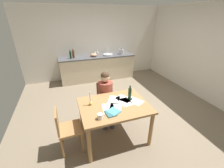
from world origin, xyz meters
name	(u,v)px	position (x,y,z in m)	size (l,w,h in m)	color
ground_plane	(119,111)	(0.00, 0.00, -0.02)	(5.20, 5.20, 0.04)	#7A6B56
wall_back	(95,43)	(0.00, 2.60, 1.30)	(5.20, 0.12, 2.60)	silver
wall_right	(208,53)	(2.60, 0.00, 1.30)	(0.12, 5.20, 2.60)	silver
kitchen_counter	(98,68)	(0.00, 2.24, 0.45)	(2.74, 0.64, 0.90)	beige
dining_table	(114,110)	(-0.45, -0.82, 0.66)	(1.26, 0.96, 0.77)	#9E7042
chair_at_table	(105,99)	(-0.41, -0.10, 0.48)	(0.45, 0.45, 0.86)	#9E7042
person_seated	(106,95)	(-0.43, -0.25, 0.68)	(0.38, 0.62, 1.19)	brown
chair_side_empty	(66,128)	(-1.34, -0.84, 0.48)	(0.41, 0.41, 0.87)	#9E7042
coffee_mug	(100,116)	(-0.79, -1.13, 0.82)	(0.12, 0.09, 0.09)	white
candlestick	(90,101)	(-0.86, -0.68, 0.85)	(0.06, 0.06, 0.27)	gold
book_magazine	(111,113)	(-0.60, -1.06, 0.78)	(0.16, 0.21, 0.02)	#31646C
book_cookery	(114,111)	(-0.53, -1.03, 0.78)	(0.18, 0.20, 0.02)	teal
paper_letter	(125,102)	(-0.21, -0.80, 0.77)	(0.21, 0.30, 0.00)	white
paper_bill	(135,101)	(-0.02, -0.83, 0.77)	(0.21, 0.30, 0.00)	white
paper_envelope	(109,108)	(-0.58, -0.89, 0.77)	(0.21, 0.30, 0.00)	white
paper_receipt	(115,108)	(-0.46, -0.92, 0.77)	(0.21, 0.30, 0.00)	white
paper_notice	(114,100)	(-0.39, -0.65, 0.77)	(0.21, 0.30, 0.00)	white
paper_flyer	(124,99)	(-0.19, -0.68, 0.77)	(0.21, 0.30, 0.00)	white
wine_bottle_on_table	(130,94)	(-0.10, -0.74, 0.90)	(0.06, 0.06, 0.30)	black
sink_unit	(108,54)	(0.41, 2.24, 0.92)	(0.36, 0.36, 0.24)	#B2B7BC
bottle_oil	(70,55)	(-0.95, 2.21, 1.03)	(0.06, 0.06, 0.30)	black
bottle_vinegar	(73,54)	(-0.84, 2.26, 1.03)	(0.08, 0.08, 0.31)	#593319
mixing_bowl	(94,55)	(-0.14, 2.23, 0.95)	(0.24, 0.24, 0.11)	tan
stovetop_kettle	(121,51)	(0.95, 2.24, 1.00)	(0.18, 0.18, 0.22)	#B7BABF
wine_glass_near_sink	(98,52)	(0.05, 2.39, 1.01)	(0.07, 0.07, 0.15)	silver
wine_glass_by_kettle	(95,52)	(-0.05, 2.39, 1.01)	(0.07, 0.07, 0.15)	silver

